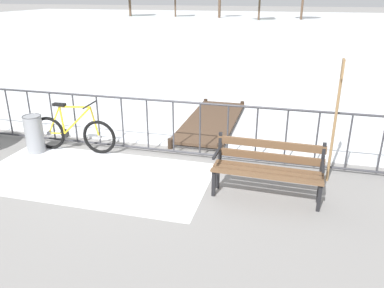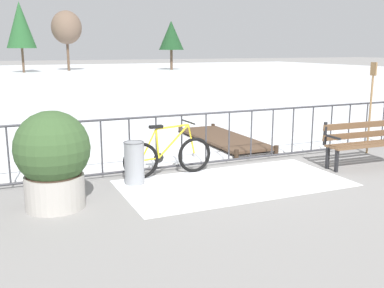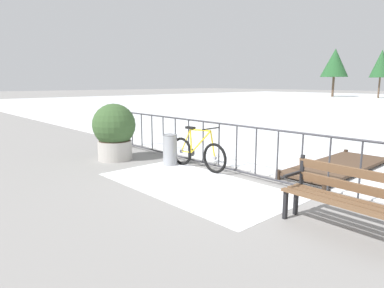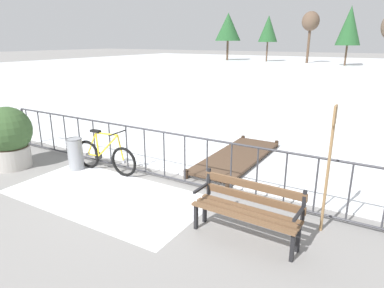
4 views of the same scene
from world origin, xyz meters
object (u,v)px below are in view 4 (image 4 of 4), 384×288
park_bench (248,206)px  bicycle_near_railing (105,156)px  planter_with_shrub (8,136)px  oar_upright (329,162)px  trash_bin (75,154)px

park_bench → bicycle_near_railing: bearing=167.3°
planter_with_shrub → oar_upright: 6.82m
park_bench → oar_upright: 1.35m
park_bench → oar_upright: (0.93, 0.76, 0.63)m
bicycle_near_railing → oar_upright: (4.66, -0.08, 0.77)m
planter_with_shrub → trash_bin: bearing=25.9°
park_bench → trash_bin: (-4.43, 0.61, -0.14)m
bicycle_near_railing → trash_bin: size_ratio=2.34×
park_bench → planter_with_shrub: 5.83m
park_bench → oar_upright: size_ratio=0.82×
park_bench → oar_upright: bearing=39.1°
planter_with_shrub → oar_upright: (6.76, 0.82, 0.39)m
park_bench → trash_bin: size_ratio=2.21×
park_bench → trash_bin: bearing=172.2°
planter_with_shrub → oar_upright: oar_upright is taller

